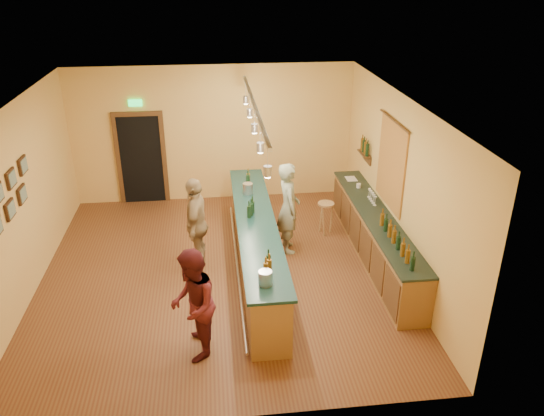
{
  "coord_description": "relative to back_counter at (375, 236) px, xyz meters",
  "views": [
    {
      "loc": [
        -0.04,
        -8.49,
        5.25
      ],
      "look_at": [
        0.99,
        0.2,
        1.18
      ],
      "focal_mm": 35.0,
      "sensor_mm": 36.0,
      "label": 1
    }
  ],
  "objects": [
    {
      "name": "tapestry",
      "position": [
        0.26,
        0.22,
        1.36
      ],
      "size": [
        0.03,
        1.4,
        1.6
      ],
      "primitive_type": "cube",
      "color": "#AA4022",
      "rests_on": "wall_right"
    },
    {
      "name": "wall_left",
      "position": [
        -6.22,
        -0.18,
        1.11
      ],
      "size": [
        0.02,
        7.0,
        3.2
      ],
      "primitive_type": "cube",
      "color": "#E4A855",
      "rests_on": "floor"
    },
    {
      "name": "back_counter",
      "position": [
        0.0,
        0.0,
        0.0
      ],
      "size": [
        0.6,
        4.55,
        1.27
      ],
      "color": "brown",
      "rests_on": "floor"
    },
    {
      "name": "wall_right",
      "position": [
        0.28,
        -0.18,
        1.11
      ],
      "size": [
        0.02,
        7.0,
        3.2
      ],
      "primitive_type": "cube",
      "color": "#E4A855",
      "rests_on": "floor"
    },
    {
      "name": "customer_a",
      "position": [
        -3.39,
        -2.38,
        0.37
      ],
      "size": [
        0.67,
        0.84,
        1.7
      ],
      "primitive_type": "imported",
      "rotation": [
        0.0,
        0.0,
        -1.6
      ],
      "color": "#59191E",
      "rests_on": "floor"
    },
    {
      "name": "tasting_bar",
      "position": [
        -2.3,
        -0.18,
        0.12
      ],
      "size": [
        0.73,
        5.1,
        1.38
      ],
      "color": "brown",
      "rests_on": "floor"
    },
    {
      "name": "ceiling",
      "position": [
        -2.97,
        -0.18,
        2.71
      ],
      "size": [
        6.5,
        7.0,
        0.02
      ],
      "primitive_type": "cube",
      "color": "silver",
      "rests_on": "wall_back"
    },
    {
      "name": "pendant_track",
      "position": [
        -2.3,
        -0.18,
        2.5
      ],
      "size": [
        0.11,
        4.6,
        0.5
      ],
      "color": "silver",
      "rests_on": "ceiling"
    },
    {
      "name": "doorway",
      "position": [
        -4.67,
        3.3,
        0.64
      ],
      "size": [
        1.15,
        0.09,
        2.48
      ],
      "color": "black",
      "rests_on": "wall_back"
    },
    {
      "name": "wall_front",
      "position": [
        -2.97,
        -3.68,
        1.11
      ],
      "size": [
        6.5,
        0.02,
        3.2
      ],
      "primitive_type": "cube",
      "color": "#E4A855",
      "rests_on": "floor"
    },
    {
      "name": "picture_grid",
      "position": [
        -6.18,
        -0.93,
        1.46
      ],
      "size": [
        0.06,
        2.2,
        0.7
      ],
      "primitive_type": null,
      "color": "#382111",
      "rests_on": "wall_left"
    },
    {
      "name": "wall_back",
      "position": [
        -2.97,
        3.32,
        1.11
      ],
      "size": [
        6.5,
        0.02,
        3.2
      ],
      "primitive_type": "cube",
      "color": "#E4A855",
      "rests_on": "floor"
    },
    {
      "name": "bar_stool",
      "position": [
        -0.72,
        1.14,
        0.07
      ],
      "size": [
        0.34,
        0.34,
        0.71
      ],
      "rotation": [
        0.0,
        0.0,
        0.13
      ],
      "color": "#905F41",
      "rests_on": "floor"
    },
    {
      "name": "bottle_shelf",
      "position": [
        0.2,
        1.72,
        1.18
      ],
      "size": [
        0.17,
        0.55,
        0.54
      ],
      "color": "#482715",
      "rests_on": "wall_right"
    },
    {
      "name": "customer_b",
      "position": [
        -3.37,
        0.1,
        0.41
      ],
      "size": [
        0.59,
        1.1,
        1.79
      ],
      "primitive_type": "imported",
      "rotation": [
        0.0,
        0.0,
        -1.72
      ],
      "color": "#997A51",
      "rests_on": "floor"
    },
    {
      "name": "floor",
      "position": [
        -2.97,
        -0.18,
        -0.49
      ],
      "size": [
        7.0,
        7.0,
        0.0
      ],
      "primitive_type": "plane",
      "color": "#5C2E1A",
      "rests_on": "ground"
    },
    {
      "name": "bartender",
      "position": [
        -1.6,
        0.55,
        0.43
      ],
      "size": [
        0.47,
        0.69,
        1.83
      ],
      "primitive_type": "imported",
      "rotation": [
        0.0,
        0.0,
        1.62
      ],
      "color": "gray",
      "rests_on": "floor"
    }
  ]
}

